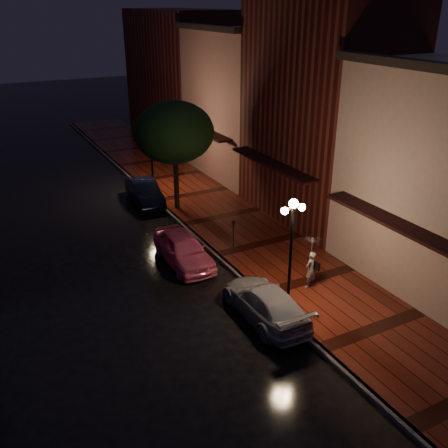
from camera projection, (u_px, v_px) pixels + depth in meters
ground at (217, 257)px, 22.42m from camera, size 120.00×120.00×0.00m
sidewalk at (260, 245)px, 23.35m from camera, size 4.50×60.00×0.15m
curb at (217, 256)px, 22.39m from camera, size 0.25×60.00×0.15m
storefront_mid at (323, 112)px, 24.77m from camera, size 5.00×8.00×11.00m
storefront_far at (243, 105)px, 31.64m from camera, size 5.00×8.00×9.00m
storefront_extra at (180, 78)px, 39.50m from camera, size 5.00×12.00×10.00m
streetlamp_near at (291, 249)px, 17.47m from camera, size 0.96×0.36×4.31m
streetlamp_far at (151, 151)px, 28.77m from camera, size 0.96×0.36×4.31m
street_tree at (174, 134)px, 25.78m from camera, size 4.16×4.16×5.80m
pink_car at (183, 249)px, 21.65m from camera, size 1.72×4.13×1.40m
navy_car at (145, 192)px, 28.22m from camera, size 1.68×4.08×1.31m
silver_car at (265, 302)px, 17.92m from camera, size 1.86×4.36×1.25m
woman_with_umbrella at (312, 255)px, 19.26m from camera, size 0.89×0.91×2.15m
parking_meter at (234, 231)px, 22.71m from camera, size 0.15×0.13×1.33m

